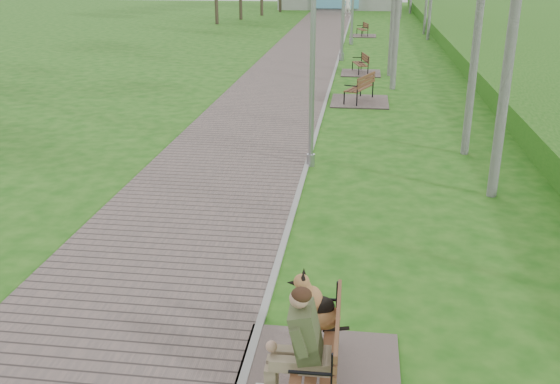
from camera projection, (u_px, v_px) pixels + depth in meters
The scene contains 9 objects.
ground at pixel (267, 300), 8.45m from camera, with size 120.00×120.00×0.00m, color #1B5A11.
walkway at pixel (300, 58), 28.59m from camera, with size 3.50×67.00×0.04m, color #695A55.
kerb at pixel (338, 58), 28.38m from camera, with size 0.10×67.00×0.05m, color #999993.
bench_main at pixel (310, 350), 6.62m from camera, with size 1.79×1.98×1.56m.
bench_second at pixel (359, 96), 19.87m from camera, with size 1.81×2.01×1.11m.
bench_third at pixel (360, 69), 24.70m from camera, with size 1.54×1.72×0.95m.
bench_far at pixel (362, 33), 36.36m from camera, with size 1.53×1.71×0.94m.
lamp_post_near at pixel (312, 66), 13.08m from camera, with size 0.18×0.18×4.72m.
pedestrian_near at pixel (347, 5), 47.99m from camera, with size 0.61×0.40×1.66m, color white.
Camera 1 is at (1.14, -7.30, 4.36)m, focal length 40.00 mm.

